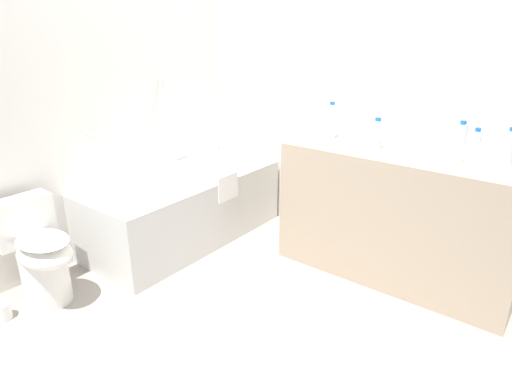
{
  "coord_description": "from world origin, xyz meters",
  "views": [
    {
      "loc": [
        -1.71,
        -1.44,
        1.63
      ],
      "look_at": [
        0.45,
        0.24,
        0.59
      ],
      "focal_mm": 30.95,
      "sensor_mm": 36.0,
      "label": 1
    }
  ],
  "objects_px": {
    "sink_faucet": "(417,142)",
    "water_bottle_1": "(331,121)",
    "sink_basin": "(408,148)",
    "drinking_glass_0": "(364,137)",
    "water_bottle_4": "(475,146)",
    "water_bottle_2": "(377,134)",
    "water_bottle_3": "(508,151)",
    "toilet": "(39,254)",
    "toilet_paper_roll": "(1,311)",
    "drinking_glass_1": "(344,134)",
    "water_bottle_0": "(460,143)",
    "bathtub": "(184,205)"
  },
  "relations": [
    {
      "from": "sink_basin",
      "to": "toilet_paper_roll",
      "type": "relative_size",
      "value": 2.65
    },
    {
      "from": "sink_faucet",
      "to": "water_bottle_4",
      "type": "distance_m",
      "value": 0.41
    },
    {
      "from": "sink_basin",
      "to": "water_bottle_2",
      "type": "bearing_deg",
      "value": 100.68
    },
    {
      "from": "water_bottle_0",
      "to": "drinking_glass_0",
      "type": "xyz_separation_m",
      "value": [
        0.04,
        0.62,
        -0.07
      ]
    },
    {
      "from": "bathtub",
      "to": "water_bottle_3",
      "type": "bearing_deg",
      "value": -77.41
    },
    {
      "from": "sink_faucet",
      "to": "water_bottle_1",
      "type": "height_order",
      "value": "water_bottle_1"
    },
    {
      "from": "sink_faucet",
      "to": "water_bottle_1",
      "type": "relative_size",
      "value": 0.59
    },
    {
      "from": "sink_faucet",
      "to": "water_bottle_4",
      "type": "height_order",
      "value": "water_bottle_4"
    },
    {
      "from": "drinking_glass_0",
      "to": "water_bottle_1",
      "type": "bearing_deg",
      "value": 87.49
    },
    {
      "from": "bathtub",
      "to": "water_bottle_1",
      "type": "height_order",
      "value": "bathtub"
    },
    {
      "from": "water_bottle_1",
      "to": "water_bottle_2",
      "type": "xyz_separation_m",
      "value": [
        -0.06,
        -0.37,
        -0.03
      ]
    },
    {
      "from": "water_bottle_0",
      "to": "water_bottle_3",
      "type": "bearing_deg",
      "value": -93.82
    },
    {
      "from": "water_bottle_1",
      "to": "bathtub",
      "type": "bearing_deg",
      "value": 118.94
    },
    {
      "from": "water_bottle_0",
      "to": "water_bottle_3",
      "type": "height_order",
      "value": "same"
    },
    {
      "from": "drinking_glass_1",
      "to": "water_bottle_4",
      "type": "bearing_deg",
      "value": -90.61
    },
    {
      "from": "drinking_glass_0",
      "to": "sink_faucet",
      "type": "bearing_deg",
      "value": -62.2
    },
    {
      "from": "water_bottle_3",
      "to": "drinking_glass_0",
      "type": "relative_size",
      "value": 2.47
    },
    {
      "from": "water_bottle_4",
      "to": "toilet",
      "type": "bearing_deg",
      "value": 130.65
    },
    {
      "from": "toilet_paper_roll",
      "to": "water_bottle_1",
      "type": "bearing_deg",
      "value": -28.31
    },
    {
      "from": "drinking_glass_1",
      "to": "drinking_glass_0",
      "type": "bearing_deg",
      "value": -101.32
    },
    {
      "from": "water_bottle_2",
      "to": "water_bottle_4",
      "type": "relative_size",
      "value": 1.0
    },
    {
      "from": "bathtub",
      "to": "water_bottle_0",
      "type": "bearing_deg",
      "value": -75.25
    },
    {
      "from": "water_bottle_2",
      "to": "toilet_paper_roll",
      "type": "relative_size",
      "value": 1.84
    },
    {
      "from": "water_bottle_4",
      "to": "water_bottle_2",
      "type": "bearing_deg",
      "value": 96.92
    },
    {
      "from": "water_bottle_0",
      "to": "water_bottle_4",
      "type": "xyz_separation_m",
      "value": [
        0.06,
        -0.07,
        -0.02
      ]
    },
    {
      "from": "water_bottle_4",
      "to": "toilet_paper_roll",
      "type": "bearing_deg",
      "value": 134.57
    },
    {
      "from": "water_bottle_2",
      "to": "drinking_glass_1",
      "type": "distance_m",
      "value": 0.29
    },
    {
      "from": "drinking_glass_1",
      "to": "bathtub",
      "type": "bearing_deg",
      "value": 117.57
    },
    {
      "from": "water_bottle_3",
      "to": "water_bottle_4",
      "type": "height_order",
      "value": "water_bottle_3"
    },
    {
      "from": "bathtub",
      "to": "water_bottle_2",
      "type": "relative_size",
      "value": 7.8
    },
    {
      "from": "sink_basin",
      "to": "water_bottle_2",
      "type": "distance_m",
      "value": 0.21
    },
    {
      "from": "toilet",
      "to": "water_bottle_1",
      "type": "xyz_separation_m",
      "value": [
        1.68,
        -1.03,
        0.67
      ]
    },
    {
      "from": "toilet",
      "to": "water_bottle_1",
      "type": "bearing_deg",
      "value": 60.02
    },
    {
      "from": "water_bottle_1",
      "to": "water_bottle_4",
      "type": "relative_size",
      "value": 1.28
    },
    {
      "from": "bathtub",
      "to": "sink_faucet",
      "type": "xyz_separation_m",
      "value": [
        0.69,
        -1.54,
        0.62
      ]
    },
    {
      "from": "sink_basin",
      "to": "sink_faucet",
      "type": "distance_m",
      "value": 0.17
    },
    {
      "from": "bathtub",
      "to": "water_bottle_1",
      "type": "bearing_deg",
      "value": -61.06
    },
    {
      "from": "toilet_paper_roll",
      "to": "drinking_glass_0",
      "type": "bearing_deg",
      "value": -33.95
    },
    {
      "from": "toilet",
      "to": "water_bottle_2",
      "type": "xyz_separation_m",
      "value": [
        1.63,
        -1.4,
        0.64
      ]
    },
    {
      "from": "bathtub",
      "to": "water_bottle_0",
      "type": "xyz_separation_m",
      "value": [
        0.49,
        -1.85,
        0.7
      ]
    },
    {
      "from": "water_bottle_1",
      "to": "drinking_glass_0",
      "type": "xyz_separation_m",
      "value": [
        -0.01,
        -0.26,
        -0.07
      ]
    },
    {
      "from": "sink_faucet",
      "to": "toilet",
      "type": "bearing_deg",
      "value": 138.97
    },
    {
      "from": "sink_basin",
      "to": "water_bottle_4",
      "type": "distance_m",
      "value": 0.38
    },
    {
      "from": "water_bottle_2",
      "to": "drinking_glass_0",
      "type": "distance_m",
      "value": 0.13
    },
    {
      "from": "water_bottle_1",
      "to": "toilet_paper_roll",
      "type": "relative_size",
      "value": 2.35
    },
    {
      "from": "toilet",
      "to": "water_bottle_1",
      "type": "distance_m",
      "value": 2.09
    },
    {
      "from": "water_bottle_0",
      "to": "water_bottle_1",
      "type": "height_order",
      "value": "water_bottle_1"
    },
    {
      "from": "drinking_glass_1",
      "to": "toilet_paper_roll",
      "type": "distance_m",
      "value": 2.44
    },
    {
      "from": "water_bottle_0",
      "to": "water_bottle_4",
      "type": "relative_size",
      "value": 1.21
    },
    {
      "from": "sink_basin",
      "to": "drinking_glass_0",
      "type": "bearing_deg",
      "value": 88.22
    }
  ]
}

